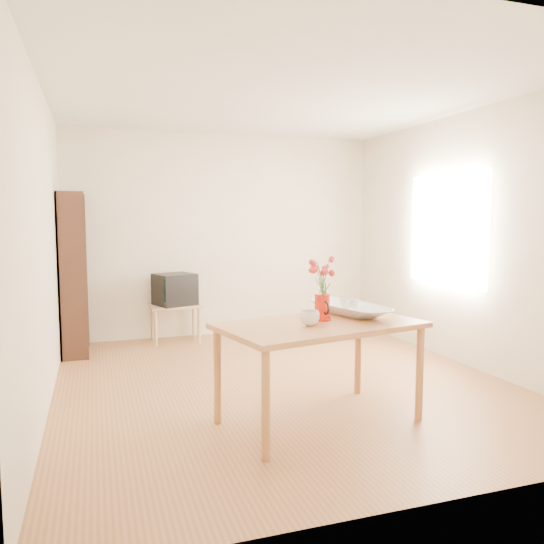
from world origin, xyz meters
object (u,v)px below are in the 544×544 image
object	(u,v)px
mug	(310,318)
bowl	(350,283)
pitcher	(322,308)
television	(175,289)
table	(320,333)

from	to	relation	value
mug	bowl	distance (m)	0.59
mug	pitcher	bearing A→B (deg)	-145.61
mug	bowl	size ratio (longest dim) A/B	0.26
bowl	mug	bearing A→B (deg)	-146.93
bowl	television	world-z (taller)	bowl
pitcher	bowl	distance (m)	0.37
table	pitcher	world-z (taller)	pitcher
bowl	television	distance (m)	2.94
table	mug	world-z (taller)	mug
table	bowl	xyz separation A→B (m)	(0.36, 0.23, 0.33)
pitcher	mug	xyz separation A→B (m)	(-0.16, -0.16, -0.04)
table	mug	xyz separation A→B (m)	(-0.11, -0.07, 0.13)
pitcher	television	size ratio (longest dim) A/B	0.38
mug	bowl	xyz separation A→B (m)	(0.47, 0.30, 0.20)
table	bowl	size ratio (longest dim) A/B	2.99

